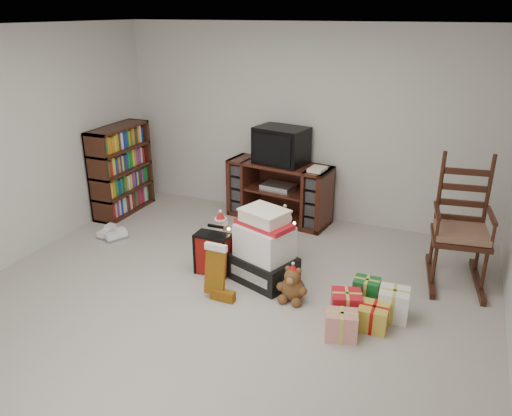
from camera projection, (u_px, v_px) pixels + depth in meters
The scene contains 13 objects.
room at pixel (215, 182), 4.28m from camera, with size 5.01×5.01×2.51m.
tv_stand at pixel (279, 191), 6.58m from camera, with size 1.41×0.66×0.78m.
bookshelf at pixel (121, 171), 6.78m from camera, with size 0.33×0.98×1.20m.
rocking_chair at pixel (460, 238), 5.08m from camera, with size 0.66×0.97×1.36m.
gift_pile at pixel (264, 251), 5.07m from camera, with size 0.74×0.64×0.78m.
red_suitcase at pixel (213, 254), 5.26m from camera, with size 0.35×0.19×0.53m.
stocking at pixel (215, 271), 4.81m from camera, with size 0.26×0.11×0.56m, color #10730C, non-canonical shape.
teddy_bear at pixel (293, 286), 4.79m from camera, with size 0.24×0.21×0.36m.
santa_figurine at pixel (284, 238), 5.60m from camera, with size 0.31×0.29×0.63m.
mrs_claus_figurine at pixel (221, 244), 5.46m from camera, with size 0.31×0.29×0.63m.
sneaker_pair at pixel (112, 234), 6.15m from camera, with size 0.35×0.29×0.09m.
gift_cluster at pixel (362, 308), 4.50m from camera, with size 0.71×0.80×0.24m.
crt_television at pixel (281, 145), 6.36m from camera, with size 0.71×0.57×0.47m.
Camera 1 is at (1.90, -3.60, 2.63)m, focal length 35.00 mm.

